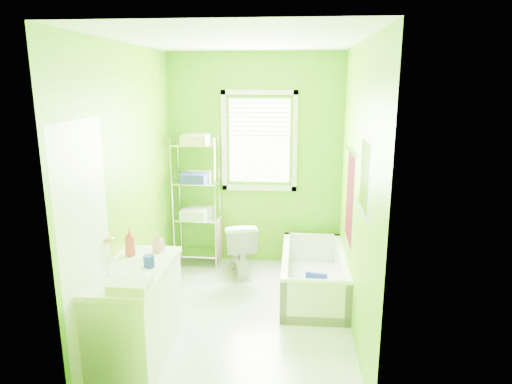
# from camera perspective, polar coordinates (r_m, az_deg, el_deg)

# --- Properties ---
(ground) EXTENTS (2.90, 2.90, 0.00)m
(ground) POSITION_cam_1_polar(r_m,az_deg,el_deg) (4.68, -1.74, -15.20)
(ground) COLOR silver
(ground) RESTS_ON ground
(room_envelope) EXTENTS (2.14, 2.94, 2.62)m
(room_envelope) POSITION_cam_1_polar(r_m,az_deg,el_deg) (4.16, -1.89, 3.79)
(room_envelope) COLOR #59A908
(room_envelope) RESTS_ON ground
(window) EXTENTS (0.92, 0.05, 1.22)m
(window) POSITION_cam_1_polar(r_m,az_deg,el_deg) (5.54, 0.42, 7.03)
(window) COLOR white
(window) RESTS_ON ground
(door) EXTENTS (0.09, 0.80, 2.00)m
(door) POSITION_cam_1_polar(r_m,az_deg,el_deg) (3.66, -20.32, -7.40)
(door) COLOR white
(door) RESTS_ON ground
(right_wall_decor) EXTENTS (0.04, 1.48, 1.17)m
(right_wall_decor) POSITION_cam_1_polar(r_m,az_deg,el_deg) (4.19, 12.30, 0.39)
(right_wall_decor) COLOR #48080E
(right_wall_decor) RESTS_ON ground
(bathtub) EXTENTS (0.68, 1.45, 0.47)m
(bathtub) POSITION_cam_1_polar(r_m,az_deg,el_deg) (5.09, 7.15, -10.92)
(bathtub) COLOR white
(bathtub) RESTS_ON ground
(toilet) EXTENTS (0.52, 0.72, 0.66)m
(toilet) POSITION_cam_1_polar(r_m,az_deg,el_deg) (5.48, -2.12, -6.91)
(toilet) COLOR white
(toilet) RESTS_ON ground
(vanity) EXTENTS (0.54, 1.05, 1.03)m
(vanity) POSITION_cam_1_polar(r_m,az_deg,el_deg) (4.01, -14.80, -14.08)
(vanity) COLOR white
(vanity) RESTS_ON ground
(wire_shelf_unit) EXTENTS (0.56, 0.44, 1.64)m
(wire_shelf_unit) POSITION_cam_1_polar(r_m,az_deg,el_deg) (5.61, -7.26, 0.67)
(wire_shelf_unit) COLOR silver
(wire_shelf_unit) RESTS_ON ground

